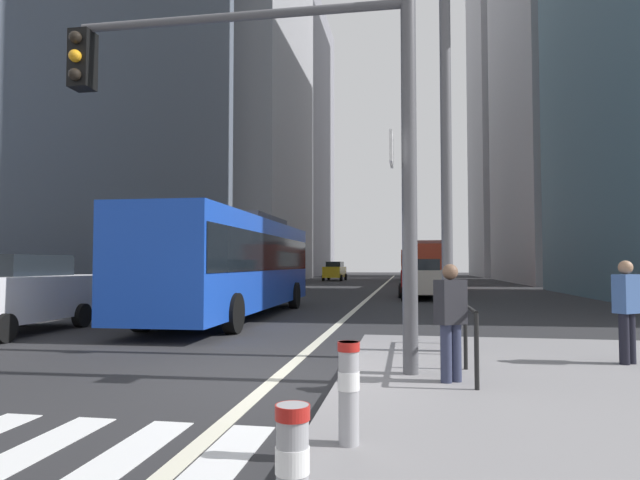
{
  "coord_description": "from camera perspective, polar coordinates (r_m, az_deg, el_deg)",
  "views": [
    {
      "loc": [
        1.96,
        -7.93,
        1.72
      ],
      "look_at": [
        -3.84,
        27.32,
        3.31
      ],
      "focal_mm": 30.03,
      "sensor_mm": 36.0,
      "label": 1
    }
  ],
  "objects": [
    {
      "name": "bollard_left",
      "position": [
        4.84,
        3.08,
        -15.4
      ],
      "size": [
        0.2,
        0.2,
        0.89
      ],
      "color": "#99999E",
      "rests_on": "median_island"
    },
    {
      "name": "ground_plane",
      "position": [
        28.05,
        5.36,
        -6.05
      ],
      "size": [
        160.0,
        160.0,
        0.0
      ],
      "primitive_type": "plane",
      "color": "#28282B"
    },
    {
      "name": "bollard_front",
      "position": [
        3.2,
        -2.96,
        -23.17
      ],
      "size": [
        0.2,
        0.2,
        0.79
      ],
      "color": "#99999E",
      "rests_on": "median_island"
    },
    {
      "name": "crosswalk_stripes",
      "position": [
        5.21,
        -28.11,
        -21.47
      ],
      "size": [
        6.75,
        3.2,
        0.01
      ],
      "color": "silver",
      "rests_on": "ground"
    },
    {
      "name": "city_bus_red_receding",
      "position": [
        42.43,
        11.47,
        -2.34
      ],
      "size": [
        2.87,
        11.02,
        3.4
      ],
      "color": "red",
      "rests_on": "ground"
    },
    {
      "name": "sedan_white_oncoming",
      "position": [
        15.28,
        -29.76,
        -4.95
      ],
      "size": [
        2.13,
        4.34,
        1.94
      ],
      "color": "silver",
      "rests_on": "ground"
    },
    {
      "name": "pedestrian_railing",
      "position": [
        9.0,
        14.8,
        -7.9
      ],
      "size": [
        0.06,
        3.99,
        0.98
      ],
      "color": "black",
      "rests_on": "median_island"
    },
    {
      "name": "traffic_signal_gantry",
      "position": [
        8.33,
        -3.46,
        13.9
      ],
      "size": [
        5.5,
        0.65,
        6.0
      ],
      "color": "#515156",
      "rests_on": "median_island"
    },
    {
      "name": "street_lamp_post",
      "position": [
        10.56,
        13.21,
        17.24
      ],
      "size": [
        5.5,
        0.32,
        8.0
      ],
      "color": "#56565B",
      "rests_on": "median_island"
    },
    {
      "name": "city_bus_blue_oncoming",
      "position": [
        17.4,
        -9.08,
        -2.13
      ],
      "size": [
        2.8,
        11.9,
        3.4
      ],
      "color": "blue",
      "rests_on": "ground"
    },
    {
      "name": "car_receding_far",
      "position": [
        26.52,
        10.97,
        -4.08
      ],
      "size": [
        2.11,
        4.35,
        1.94
      ],
      "color": "#B2A899",
      "rests_on": "ground"
    },
    {
      "name": "pedestrian_walking",
      "position": [
        9.74,
        29.86,
        -6.18
      ],
      "size": [
        0.45,
        0.42,
        1.62
      ],
      "color": "black",
      "rests_on": "median_island"
    },
    {
      "name": "car_oncoming_mid",
      "position": [
        55.18,
        1.58,
        -3.31
      ],
      "size": [
        2.17,
        4.47,
        1.94
      ],
      "color": "gold",
      "rests_on": "ground"
    },
    {
      "name": "car_receding_near",
      "position": [
        28.56,
        10.45,
        -3.97
      ],
      "size": [
        2.05,
        4.59,
        1.94
      ],
      "color": "maroon",
      "rests_on": "ground"
    },
    {
      "name": "pedestrian_waiting",
      "position": [
        7.41,
        13.75,
        -7.97
      ],
      "size": [
        0.45,
        0.41,
        1.57
      ],
      "color": "#2D334C",
      "rests_on": "median_island"
    },
    {
      "name": "office_tower_left_far",
      "position": [
        80.66,
        -3.81,
        10.28
      ],
      "size": [
        11.99,
        21.28,
        39.24
      ],
      "primitive_type": "cube",
      "color": "gray",
      "rests_on": "ground"
    },
    {
      "name": "city_bus_red_distant",
      "position": [
        58.82,
        9.96,
        -2.4
      ],
      "size": [
        2.73,
        11.01,
        3.4
      ],
      "color": "red",
      "rests_on": "ground"
    },
    {
      "name": "office_tower_left_mid",
      "position": [
        60.68,
        -9.14,
        19.73
      ],
      "size": [
        13.43,
        19.74,
        49.39
      ],
      "primitive_type": "cube",
      "color": "#9E9EA3",
      "rests_on": "ground"
    },
    {
      "name": "office_tower_right_mid",
      "position": [
        57.81,
        24.94,
        16.21
      ],
      "size": [
        11.37,
        21.69,
        40.17
      ],
      "primitive_type": "cube",
      "color": "#9E9EA3",
      "rests_on": "ground"
    },
    {
      "name": "lane_centre_line",
      "position": [
        38.02,
        6.41,
        -5.12
      ],
      "size": [
        0.2,
        80.0,
        0.01
      ],
      "primitive_type": "cube",
      "color": "beige",
      "rests_on": "ground"
    },
    {
      "name": "office_tower_right_far",
      "position": [
        80.67,
        20.4,
        15.79
      ],
      "size": [
        11.93,
        16.85,
        53.78
      ],
      "primitive_type": "cube",
      "color": "#9E9EA3",
      "rests_on": "ground"
    }
  ]
}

